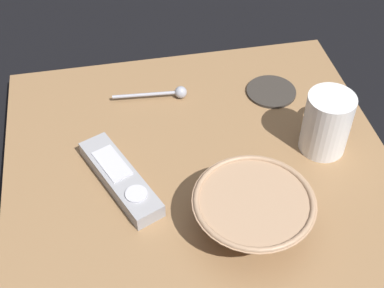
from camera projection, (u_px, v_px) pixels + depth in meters
name	position (u px, v px, depth m)	size (l,w,h in m)	color
ground_plane	(198.00, 172.00, 0.88)	(6.00, 6.00, 0.00)	black
table	(198.00, 165.00, 0.87)	(0.56, 0.61, 0.03)	#936D47
cereal_bowl	(253.00, 211.00, 0.74)	(0.17, 0.17, 0.06)	tan
coffee_mug	(327.00, 122.00, 0.84)	(0.10, 0.09, 0.10)	white
teaspoon	(173.00, 93.00, 0.95)	(0.02, 0.14, 0.02)	#A3A5B2
tv_remote_near	(120.00, 178.00, 0.81)	(0.19, 0.12, 0.03)	#9E9EA3
drink_coaster	(271.00, 92.00, 0.97)	(0.09, 0.09, 0.01)	#332D28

